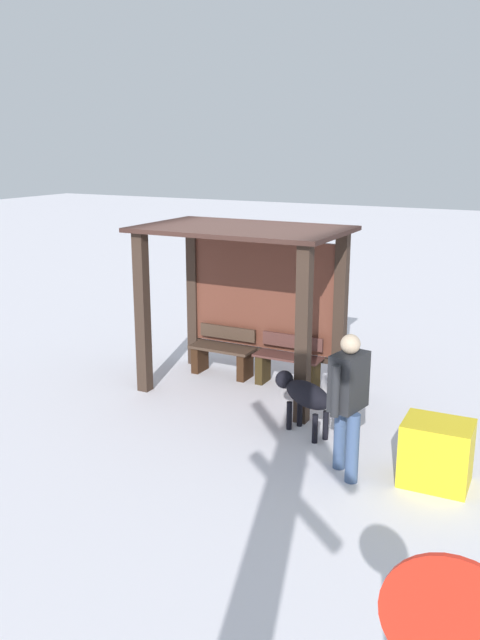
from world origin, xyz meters
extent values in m
plane|color=silver|center=(0.00, 0.00, 0.00)|extent=(60.00, 60.00, 0.00)
cube|color=#35261E|center=(-1.22, -0.70, 1.15)|extent=(0.17, 0.17, 2.30)
cube|color=#35261E|center=(1.22, -0.70, 1.15)|extent=(0.17, 0.17, 2.30)
cube|color=#35261E|center=(-1.22, 0.70, 1.15)|extent=(0.17, 0.17, 2.30)
cube|color=#35261E|center=(1.22, 0.70, 1.15)|extent=(0.17, 0.17, 2.30)
cube|color=#331F1A|center=(0.00, 0.00, 2.33)|extent=(2.84, 1.78, 0.06)
cube|color=brown|center=(0.00, 0.70, 1.28)|extent=(2.28, 0.08, 1.66)
cube|color=#35261E|center=(0.00, 0.68, 0.39)|extent=(2.28, 0.06, 0.08)
cube|color=#423024|center=(-0.55, 0.40, 0.43)|extent=(1.00, 0.40, 0.04)
cube|color=#423024|center=(-0.55, 0.58, 0.64)|extent=(0.95, 0.04, 0.20)
cube|color=#311C10|center=(-0.15, 0.40, 0.21)|extent=(0.12, 0.34, 0.41)
cube|color=#311C10|center=(-0.95, 0.40, 0.21)|extent=(0.12, 0.34, 0.41)
cube|color=#4F2D28|center=(0.55, 0.40, 0.46)|extent=(1.00, 0.36, 0.03)
cube|color=#4F2D28|center=(0.55, 0.56, 0.65)|extent=(0.95, 0.04, 0.20)
cube|color=#322611|center=(0.95, 0.40, 0.22)|extent=(0.12, 0.31, 0.44)
cube|color=#322611|center=(0.15, 0.40, 0.22)|extent=(0.12, 0.31, 0.44)
cube|color=#252629|center=(2.19, -1.81, 1.07)|extent=(0.34, 0.48, 0.61)
sphere|color=tan|center=(2.19, -1.81, 1.48)|extent=(0.21, 0.21, 0.21)
cylinder|color=#3C5179|center=(2.08, -1.69, 0.38)|extent=(0.16, 0.16, 0.77)
cylinder|color=#3C5179|center=(2.30, -1.93, 0.38)|extent=(0.16, 0.16, 0.77)
cylinder|color=#252629|center=(2.24, -1.55, 1.04)|extent=(0.11, 0.11, 0.55)
cylinder|color=#252629|center=(2.14, -2.07, 1.04)|extent=(0.11, 0.11, 0.55)
ellipsoid|color=black|center=(1.44, -1.03, 0.52)|extent=(0.80, 0.59, 0.31)
sphere|color=black|center=(1.03, -0.83, 0.58)|extent=(0.23, 0.23, 0.23)
cylinder|color=black|center=(1.82, -1.23, 0.56)|extent=(0.22, 0.14, 0.18)
cylinder|color=black|center=(1.26, -0.85, 0.18)|extent=(0.07, 0.07, 0.36)
cylinder|color=black|center=(1.18, -1.00, 0.18)|extent=(0.07, 0.07, 0.36)
cylinder|color=black|center=(1.69, -1.07, 0.18)|extent=(0.07, 0.07, 0.36)
cylinder|color=black|center=(1.61, -1.22, 0.18)|extent=(0.07, 0.07, 0.36)
cylinder|color=red|center=(3.99, -6.39, 2.11)|extent=(0.44, 0.02, 0.44)
cube|color=yellow|center=(3.09, -1.56, 0.34)|extent=(0.72, 0.58, 0.69)
camera|label=1|loc=(4.20, -8.13, 3.46)|focal=37.32mm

